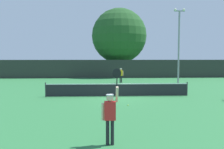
% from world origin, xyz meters
% --- Properties ---
extents(ground_plane, '(120.00, 120.00, 0.00)m').
position_xyz_m(ground_plane, '(0.00, 0.00, 0.00)').
color(ground_plane, '#2D723D').
extents(tennis_net, '(10.70, 0.08, 1.07)m').
position_xyz_m(tennis_net, '(0.00, 0.00, 0.51)').
color(tennis_net, '#232328').
rests_on(tennis_net, ground).
extents(perimeter_fence, '(38.51, 0.12, 2.53)m').
position_xyz_m(perimeter_fence, '(0.00, 15.84, 1.27)').
color(perimeter_fence, '#2D332D').
rests_on(perimeter_fence, ground).
extents(player_serving, '(0.67, 0.40, 2.57)m').
position_xyz_m(player_serving, '(-0.93, -9.98, 1.14)').
color(player_serving, red).
rests_on(player_serving, ground).
extents(player_receiving, '(0.57, 0.24, 1.66)m').
position_xyz_m(player_receiving, '(1.05, 9.33, 1.02)').
color(player_receiving, yellow).
rests_on(player_receiving, ground).
extents(tennis_ball, '(0.07, 0.07, 0.07)m').
position_xyz_m(tennis_ball, '(0.40, -3.54, 0.03)').
color(tennis_ball, '#CCE033').
rests_on(tennis_ball, ground).
extents(light_pole, '(1.18, 0.28, 7.96)m').
position_xyz_m(light_pole, '(6.94, 7.17, 4.54)').
color(light_pole, gray).
rests_on(light_pole, ground).
extents(large_tree, '(8.30, 8.30, 10.29)m').
position_xyz_m(large_tree, '(1.60, 19.14, 6.14)').
color(large_tree, brown).
rests_on(large_tree, ground).
extents(parked_car_near, '(2.25, 4.35, 1.69)m').
position_xyz_m(parked_car_near, '(-8.07, 24.30, 0.78)').
color(parked_car_near, navy).
rests_on(parked_car_near, ground).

